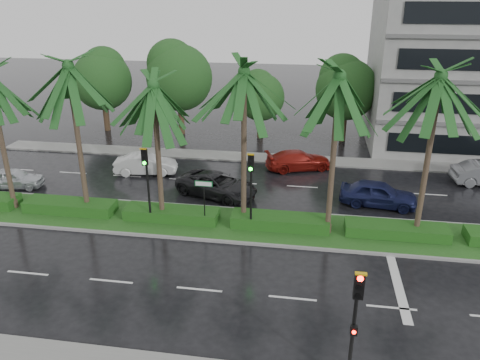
% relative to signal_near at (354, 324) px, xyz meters
% --- Properties ---
extents(ground, '(120.00, 120.00, 0.00)m').
position_rel_signal_near_xyz_m(ground, '(-6.00, 9.39, -2.50)').
color(ground, black).
rests_on(ground, ground).
extents(far_sidewalk, '(40.00, 2.00, 0.12)m').
position_rel_signal_near_xyz_m(far_sidewalk, '(-6.00, 21.39, -2.44)').
color(far_sidewalk, slate).
rests_on(far_sidewalk, ground).
extents(median, '(36.00, 4.00, 0.15)m').
position_rel_signal_near_xyz_m(median, '(-6.00, 10.39, -2.42)').
color(median, gray).
rests_on(median, ground).
extents(hedge, '(35.20, 1.40, 0.60)m').
position_rel_signal_near_xyz_m(hedge, '(-6.00, 10.39, -2.05)').
color(hedge, '#134514').
rests_on(hedge, median).
extents(lane_markings, '(34.00, 13.06, 0.01)m').
position_rel_signal_near_xyz_m(lane_markings, '(-2.96, 8.96, -2.50)').
color(lane_markings, silver).
rests_on(lane_markings, ground).
extents(palm_row, '(26.30, 4.20, 9.03)m').
position_rel_signal_near_xyz_m(palm_row, '(-7.25, 10.41, 4.95)').
color(palm_row, '#413425').
rests_on(palm_row, median).
extents(signal_near, '(0.34, 0.45, 4.36)m').
position_rel_signal_near_xyz_m(signal_near, '(0.00, 0.00, 0.00)').
color(signal_near, black).
rests_on(signal_near, near_sidewalk).
extents(signal_median_left, '(0.34, 0.42, 4.36)m').
position_rel_signal_near_xyz_m(signal_median_left, '(-10.00, 9.69, 0.49)').
color(signal_median_left, black).
rests_on(signal_median_left, median).
extents(signal_median_right, '(0.34, 0.42, 4.36)m').
position_rel_signal_near_xyz_m(signal_median_right, '(-4.50, 9.69, 0.49)').
color(signal_median_right, black).
rests_on(signal_median_right, median).
extents(street_sign, '(0.95, 0.09, 2.60)m').
position_rel_signal_near_xyz_m(street_sign, '(-7.00, 9.87, -0.38)').
color(street_sign, black).
rests_on(street_sign, median).
extents(bg_trees, '(33.35, 5.63, 8.13)m').
position_rel_signal_near_xyz_m(bg_trees, '(-5.79, 26.98, 2.37)').
color(bg_trees, '#392D1A').
rests_on(bg_trees, ground).
extents(building, '(16.00, 10.00, 12.00)m').
position_rel_signal_near_xyz_m(building, '(11.00, 27.39, 3.50)').
color(building, gray).
rests_on(building, ground).
extents(car_silver, '(2.14, 3.96, 1.28)m').
position_rel_signal_near_xyz_m(car_silver, '(-20.47, 13.39, -1.86)').
color(car_silver, silver).
rests_on(car_silver, ground).
extents(car_white, '(2.14, 4.43, 1.40)m').
position_rel_signal_near_xyz_m(car_white, '(-12.84, 17.05, -1.80)').
color(car_white, silver).
rests_on(car_white, ground).
extents(car_darkgrey, '(4.09, 5.66, 1.43)m').
position_rel_signal_near_xyz_m(car_darkgrey, '(-7.23, 14.19, -1.79)').
color(car_darkgrey, black).
rests_on(car_darkgrey, ground).
extents(car_red, '(3.36, 5.03, 1.35)m').
position_rel_signal_near_xyz_m(car_red, '(-2.40, 19.59, -1.83)').
color(car_red, maroon).
rests_on(car_red, ground).
extents(car_blue, '(2.32, 4.63, 1.51)m').
position_rel_signal_near_xyz_m(car_blue, '(2.50, 14.25, -1.75)').
color(car_blue, '#181D49').
rests_on(car_blue, ground).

